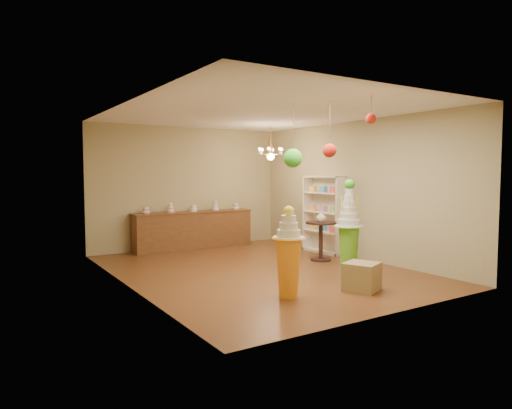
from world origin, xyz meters
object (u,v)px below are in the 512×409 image
pedestal_green (349,240)px  round_table (321,236)px  sideboard (194,229)px  pedestal_orange (288,260)px

pedestal_green → round_table: bearing=64.9°
sideboard → round_table: sideboard is taller
pedestal_green → round_table: (0.77, 1.64, -0.17)m
sideboard → pedestal_green: bearing=-79.1°
pedestal_orange → sideboard: bearing=82.2°
sideboard → round_table: 3.31m
round_table → sideboard: bearing=119.6°
pedestal_green → pedestal_orange: 1.57m
pedestal_orange → round_table: size_ratio=1.66×
pedestal_orange → sideboard: pedestal_orange is taller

